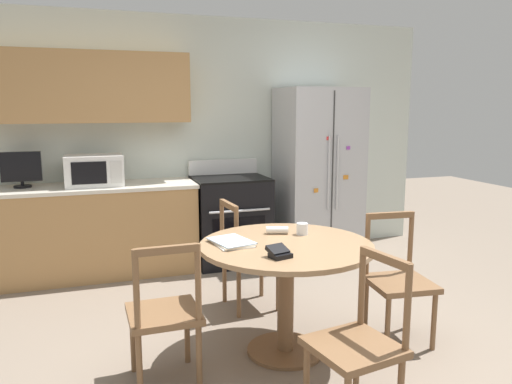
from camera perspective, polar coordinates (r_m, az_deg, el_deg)
The scene contains 16 objects.
ground_plane at distance 3.44m, azimuth 4.87°, elevation -19.15°, with size 14.00×14.00×0.00m, color gray.
back_wall at distance 5.43m, azimuth -8.99°, elevation 7.31°, with size 5.20×0.44×2.60m.
kitchen_counter at distance 5.18m, azimuth -18.05°, elevation -4.19°, with size 2.00×0.64×0.90m.
refrigerator at distance 5.58m, azimuth 7.07°, elevation 2.17°, with size 0.84×0.73×1.85m.
oven_range at distance 5.34m, azimuth -2.93°, elevation -3.12°, with size 0.77×0.68×1.08m.
microwave at distance 5.06m, azimuth -18.00°, elevation 2.37°, with size 0.54×0.38×0.30m.
countertop_tv at distance 5.18m, azimuth -25.25°, elevation 2.45°, with size 0.36×0.16×0.34m.
dining_table at distance 3.35m, azimuth 3.44°, elevation -8.49°, with size 1.15×1.15×0.77m.
dining_chair_near at distance 2.76m, azimuth 11.60°, elevation -16.75°, with size 0.49×0.49×0.90m.
dining_chair_right at distance 3.73m, azimuth 15.93°, elevation -9.79°, with size 0.46×0.46×0.90m.
dining_chair_left at distance 3.10m, azimuth -10.41°, elevation -13.66°, with size 0.43×0.43×0.90m.
dining_chair_far at distance 4.15m, azimuth -0.99°, elevation -7.39°, with size 0.45×0.45×0.90m.
candle_glass at distance 3.53m, azimuth 5.30°, elevation -4.29°, with size 0.08×0.08×0.08m.
folded_napkin at distance 3.54m, azimuth 2.43°, elevation -4.38°, with size 0.16×0.10×0.05m.
wallet at distance 3.00m, azimuth 2.65°, elevation -6.96°, with size 0.15×0.15×0.07m.
mail_stack at distance 3.29m, azimuth -2.83°, elevation -5.73°, with size 0.29×0.34×0.02m.
Camera 1 is at (-1.22, -2.75, 1.66)m, focal length 35.00 mm.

